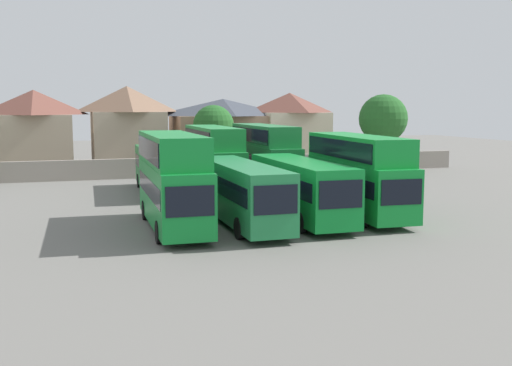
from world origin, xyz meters
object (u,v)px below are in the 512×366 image
at_px(bus_3, 300,186).
at_px(house_terrace_centre, 128,127).
at_px(tree_behind_wall, 213,126).
at_px(bus_6, 213,155).
at_px(house_terrace_left, 35,131).
at_px(tree_right_of_lot, 383,119).
at_px(bus_7, 264,153).
at_px(bus_2, 241,190).
at_px(bus_4, 358,171).
at_px(house_terrace_right, 223,132).
at_px(bus_1, 172,176).
at_px(bus_5, 158,168).
at_px(house_terrace_far_right, 289,128).

xyz_separation_m(bus_3, house_terrace_centre, (-6.55, 31.71, 2.42)).
distance_m(bus_3, tree_behind_wall, 25.98).
height_order(bus_6, house_terrace_left, house_terrace_left).
bearing_deg(tree_right_of_lot, bus_6, -157.26).
distance_m(bus_3, bus_7, 13.78).
relative_size(bus_2, bus_4, 1.05).
distance_m(bus_7, house_terrace_left, 25.24).
height_order(bus_7, house_terrace_right, house_terrace_right).
height_order(house_terrace_left, house_terrace_centre, house_terrace_centre).
xyz_separation_m(bus_2, tree_behind_wall, (4.75, 26.11, 2.67)).
distance_m(bus_2, bus_7, 15.09).
xyz_separation_m(bus_1, bus_3, (7.36, 0.27, -0.88)).
bearing_deg(bus_4, tree_right_of_lot, 150.70).
bearing_deg(bus_6, bus_1, -20.17).
bearing_deg(house_terrace_centre, bus_5, -88.71).
xyz_separation_m(bus_3, house_terrace_left, (-15.56, 31.31, 2.18)).
bearing_deg(bus_2, tree_behind_wall, 169.45).
xyz_separation_m(bus_2, bus_3, (3.61, 0.29, 0.02)).
xyz_separation_m(bus_4, house_terrace_far_right, (7.53, 31.39, 1.38)).
bearing_deg(bus_4, bus_5, -139.56).
xyz_separation_m(house_terrace_left, tree_behind_wall, (16.70, -5.50, 0.47)).
xyz_separation_m(bus_7, tree_right_of_lot, (14.92, 7.76, 2.44)).
distance_m(bus_3, tree_right_of_lot, 27.61).
relative_size(bus_7, tree_behind_wall, 1.73).
height_order(house_terrace_right, tree_right_of_lot, tree_right_of_lot).
relative_size(bus_4, bus_7, 0.94).
bearing_deg(bus_3, bus_1, -86.96).
xyz_separation_m(bus_1, tree_behind_wall, (8.50, 26.09, 1.77)).
height_order(bus_7, house_terrace_left, house_terrace_left).
height_order(bus_7, tree_behind_wall, tree_behind_wall).
bearing_deg(bus_1, house_terrace_centre, 179.71).
height_order(bus_2, house_terrace_far_right, house_terrace_far_right).
relative_size(bus_3, house_terrace_left, 1.36).
distance_m(bus_2, bus_5, 14.01).
distance_m(bus_2, tree_behind_wall, 26.67).
height_order(bus_1, bus_7, bus_1).
bearing_deg(bus_7, bus_4, 7.76).
bearing_deg(house_terrace_centre, house_terrace_left, -177.45).
relative_size(bus_6, tree_behind_wall, 1.74).
distance_m(house_terrace_centre, tree_right_of_lot, 25.98).
relative_size(bus_6, house_terrace_far_right, 1.42).
distance_m(bus_6, house_terrace_centre, 19.06).
height_order(bus_1, bus_2, bus_1).
distance_m(bus_4, tree_behind_wall, 25.68).
bearing_deg(tree_right_of_lot, house_terrace_centre, 156.39).
height_order(bus_2, bus_4, bus_4).
bearing_deg(house_terrace_far_right, bus_6, -125.65).
bearing_deg(house_terrace_left, bus_6, -52.83).
relative_size(bus_2, bus_6, 0.99).
height_order(bus_1, house_terrace_centre, house_terrace_centre).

